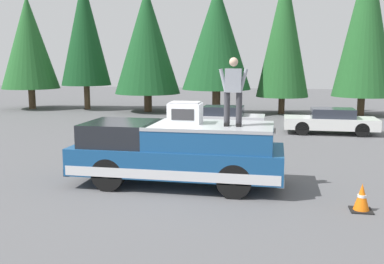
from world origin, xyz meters
name	(u,v)px	position (x,y,z in m)	size (l,w,h in m)	color
ground_plane	(165,185)	(0.00, 0.00, 0.00)	(90.00, 90.00, 0.00)	#565659
pickup_truck	(177,152)	(0.13, -0.31, 0.87)	(2.01, 5.54, 1.65)	navy
compressor_unit	(185,113)	(0.20, -0.51, 1.93)	(0.65, 0.84, 0.56)	silver
person_on_truck_bed	(233,90)	(-0.06, -1.78, 2.55)	(0.29, 0.72, 1.69)	#333338
parked_car_white	(331,121)	(9.67, -5.29, 0.58)	(1.64, 4.10, 1.16)	white
parked_car_silver	(222,118)	(9.73, -0.28, 0.58)	(1.64, 4.10, 1.16)	silver
traffic_cone	(362,198)	(-1.13, -4.73, 0.29)	(0.47, 0.47, 0.62)	black
conifer_far_left	(366,22)	(17.25, -7.95, 5.64)	(3.60, 3.60, 10.13)	#4C3826
conifer_left	(284,33)	(17.26, -3.16, 5.04)	(3.26, 3.26, 9.01)	#4C3826
conifer_center_left	(217,37)	(15.99, 0.86, 4.77)	(4.25, 4.25, 7.98)	#4C3826
conifer_center_right	(147,41)	(16.85, 5.56, 4.63)	(4.30, 4.30, 8.07)	#4C3826
conifer_right	(85,31)	(17.42, 10.16, 5.32)	(3.38, 3.38, 9.00)	#4C3826
conifer_far_right	(29,42)	(16.96, 14.11, 4.60)	(3.93, 3.93, 7.79)	#4C3826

